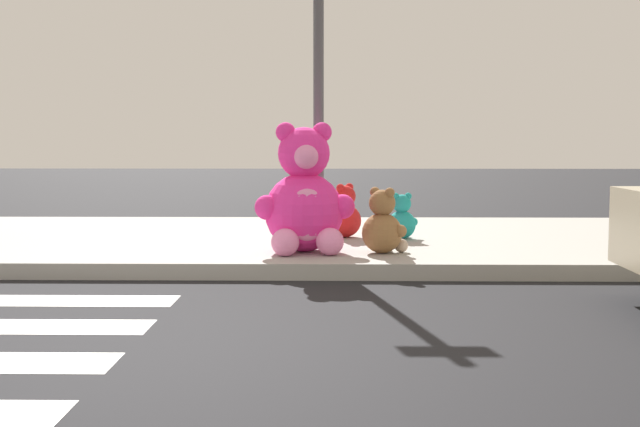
# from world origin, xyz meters

# --- Properties ---
(ground_plane) EXTENTS (60.00, 60.00, 0.00)m
(ground_plane) POSITION_xyz_m (0.00, 0.00, 0.00)
(ground_plane) COLOR black
(sidewalk) EXTENTS (28.00, 4.40, 0.15)m
(sidewalk) POSITION_xyz_m (0.00, 5.20, 0.07)
(sidewalk) COLOR #9E9B93
(sidewalk) RESTS_ON ground_plane
(sign_pole) EXTENTS (0.56, 0.11, 3.20)m
(sign_pole) POSITION_xyz_m (1.00, 4.40, 1.85)
(sign_pole) COLOR #4C4C51
(sign_pole) RESTS_ON sidewalk
(plush_pink_large) EXTENTS (0.98, 0.88, 1.28)m
(plush_pink_large) POSITION_xyz_m (0.87, 3.81, 0.66)
(plush_pink_large) COLOR #F22D93
(plush_pink_large) RESTS_ON sidewalk
(plush_brown) EXTENTS (0.46, 0.46, 0.65)m
(plush_brown) POSITION_xyz_m (1.65, 3.75, 0.41)
(plush_brown) COLOR olive
(plush_brown) RESTS_ON sidewalk
(plush_red) EXTENTS (0.44, 0.43, 0.61)m
(plush_red) POSITION_xyz_m (1.27, 5.04, 0.39)
(plush_red) COLOR red
(plush_red) RESTS_ON sidewalk
(plush_teal) EXTENTS (0.39, 0.36, 0.52)m
(plush_teal) POSITION_xyz_m (1.91, 4.91, 0.36)
(plush_teal) COLOR teal
(plush_teal) RESTS_ON sidewalk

